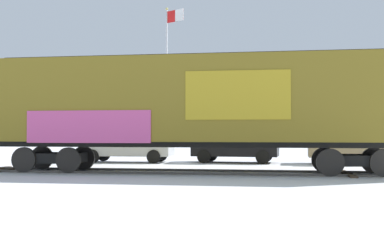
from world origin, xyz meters
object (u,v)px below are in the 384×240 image
at_px(flagpole, 169,62).
at_px(parked_car_black, 234,145).
at_px(freight_car, 197,103).
at_px(parked_car_silver, 126,145).
at_px(parked_car_tan, 361,146).

bearing_deg(flagpole, parked_car_black, -57.45).
bearing_deg(freight_car, parked_car_silver, 128.58).
bearing_deg(parked_car_tan, parked_car_silver, -178.60).
height_order(freight_car, parked_car_tan, freight_car).
bearing_deg(parked_car_tan, flagpole, 143.30).
xyz_separation_m(freight_car, parked_car_tan, (6.65, 5.76, -1.66)).
bearing_deg(parked_car_silver, parked_car_black, 6.44).
distance_m(freight_car, parked_car_silver, 7.22).
distance_m(flagpole, parked_car_tan, 14.30).
relative_size(freight_car, parked_car_silver, 3.52).
bearing_deg(parked_car_black, freight_car, -97.98).
relative_size(flagpole, parked_car_black, 2.35).
distance_m(freight_car, flagpole, 14.73).
height_order(flagpole, parked_car_silver, flagpole).
bearing_deg(freight_car, parked_car_tan, 40.89).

